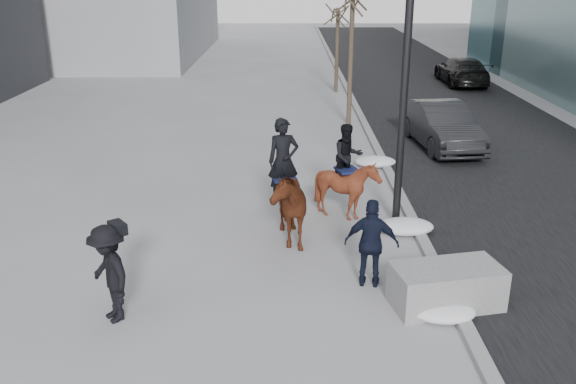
{
  "coord_description": "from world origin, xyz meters",
  "views": [
    {
      "loc": [
        -0.02,
        -10.34,
        5.74
      ],
      "look_at": [
        0.0,
        1.2,
        1.5
      ],
      "focal_mm": 38.0,
      "sensor_mm": 36.0,
      "label": 1
    }
  ],
  "objects_px": {
    "planter": "(446,286)",
    "mounted_right": "(347,182)",
    "car_near": "(442,125)",
    "mounted_left": "(283,196)"
  },
  "relations": [
    {
      "from": "car_near",
      "to": "mounted_right",
      "type": "distance_m",
      "value": 7.34
    },
    {
      "from": "car_near",
      "to": "mounted_right",
      "type": "relative_size",
      "value": 1.97
    },
    {
      "from": "mounted_left",
      "to": "mounted_right",
      "type": "height_order",
      "value": "mounted_left"
    },
    {
      "from": "car_near",
      "to": "mounted_left",
      "type": "height_order",
      "value": "mounted_left"
    },
    {
      "from": "mounted_left",
      "to": "planter",
      "type": "bearing_deg",
      "value": -44.67
    },
    {
      "from": "car_near",
      "to": "mounted_left",
      "type": "relative_size",
      "value": 1.67
    },
    {
      "from": "planter",
      "to": "mounted_right",
      "type": "height_order",
      "value": "mounted_right"
    },
    {
      "from": "planter",
      "to": "mounted_left",
      "type": "xyz_separation_m",
      "value": [
        -2.94,
        2.91,
        0.63
      ]
    },
    {
      "from": "car_near",
      "to": "mounted_left",
      "type": "distance_m",
      "value": 9.22
    },
    {
      "from": "mounted_left",
      "to": "mounted_right",
      "type": "bearing_deg",
      "value": 39.18
    }
  ]
}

